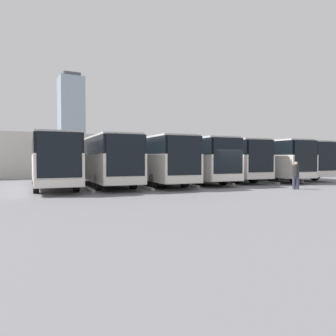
{
  "coord_description": "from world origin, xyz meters",
  "views": [
    {
      "loc": [
        13.5,
        16.82,
        1.92
      ],
      "look_at": [
        1.65,
        -5.99,
        1.17
      ],
      "focal_mm": 35.0,
      "sensor_mm": 36.0,
      "label": 1
    }
  ],
  "objects_px": {
    "bus_5": "(103,159)",
    "bus_6": "(52,159)",
    "bus_2": "(217,159)",
    "pedestrian": "(296,174)",
    "bus_1": "(254,159)",
    "bus_0": "(276,159)",
    "bus_4": "(150,159)",
    "bus_3": "(187,159)"
  },
  "relations": [
    {
      "from": "bus_4",
      "to": "bus_5",
      "type": "xyz_separation_m",
      "value": [
        3.44,
        -0.46,
        0.0
      ]
    },
    {
      "from": "bus_4",
      "to": "bus_6",
      "type": "distance_m",
      "value": 6.9
    },
    {
      "from": "bus_6",
      "to": "pedestrian",
      "type": "xyz_separation_m",
      "value": [
        -13.26,
        8.53,
        -0.96
      ]
    },
    {
      "from": "bus_3",
      "to": "bus_5",
      "type": "bearing_deg",
      "value": 3.82
    },
    {
      "from": "bus_0",
      "to": "pedestrian",
      "type": "bearing_deg",
      "value": 54.73
    },
    {
      "from": "bus_3",
      "to": "bus_6",
      "type": "bearing_deg",
      "value": 3.37
    },
    {
      "from": "bus_2",
      "to": "bus_4",
      "type": "relative_size",
      "value": 1.0
    },
    {
      "from": "bus_4",
      "to": "pedestrian",
      "type": "distance_m",
      "value": 10.24
    },
    {
      "from": "bus_3",
      "to": "bus_0",
      "type": "bearing_deg",
      "value": -172.61
    },
    {
      "from": "bus_1",
      "to": "bus_6",
      "type": "distance_m",
      "value": 17.19
    },
    {
      "from": "bus_0",
      "to": "bus_6",
      "type": "height_order",
      "value": "same"
    },
    {
      "from": "bus_1",
      "to": "bus_0",
      "type": "bearing_deg",
      "value": -162.87
    },
    {
      "from": "bus_0",
      "to": "pedestrian",
      "type": "xyz_separation_m",
      "value": [
        7.36,
        8.86,
        -0.96
      ]
    },
    {
      "from": "bus_0",
      "to": "bus_3",
      "type": "bearing_deg",
      "value": 7.39
    },
    {
      "from": "bus_2",
      "to": "bus_3",
      "type": "bearing_deg",
      "value": 15.77
    },
    {
      "from": "bus_0",
      "to": "bus_4",
      "type": "xyz_separation_m",
      "value": [
        13.75,
        0.91,
        0.0
      ]
    },
    {
      "from": "bus_0",
      "to": "pedestrian",
      "type": "distance_m",
      "value": 11.56
    },
    {
      "from": "bus_3",
      "to": "bus_4",
      "type": "bearing_deg",
      "value": 10.85
    },
    {
      "from": "bus_2",
      "to": "pedestrian",
      "type": "xyz_separation_m",
      "value": [
        0.49,
        9.02,
        -0.96
      ]
    },
    {
      "from": "bus_0",
      "to": "bus_5",
      "type": "bearing_deg",
      "value": 5.96
    },
    {
      "from": "bus_1",
      "to": "pedestrian",
      "type": "distance_m",
      "value": 9.04
    },
    {
      "from": "bus_0",
      "to": "bus_4",
      "type": "distance_m",
      "value": 13.78
    },
    {
      "from": "pedestrian",
      "to": "bus_4",
      "type": "bearing_deg",
      "value": -10.71
    },
    {
      "from": "bus_2",
      "to": "bus_4",
      "type": "distance_m",
      "value": 6.96
    },
    {
      "from": "bus_2",
      "to": "bus_5",
      "type": "relative_size",
      "value": 1.0
    },
    {
      "from": "bus_2",
      "to": "pedestrian",
      "type": "distance_m",
      "value": 9.08
    },
    {
      "from": "bus_0",
      "to": "bus_2",
      "type": "height_order",
      "value": "same"
    },
    {
      "from": "bus_1",
      "to": "pedestrian",
      "type": "bearing_deg",
      "value": 68.57
    },
    {
      "from": "bus_1",
      "to": "bus_6",
      "type": "relative_size",
      "value": 1.0
    },
    {
      "from": "bus_5",
      "to": "bus_6",
      "type": "xyz_separation_m",
      "value": [
        3.44,
        -0.12,
        0.0
      ]
    },
    {
      "from": "bus_5",
      "to": "bus_0",
      "type": "bearing_deg",
      "value": -174.04
    },
    {
      "from": "bus_5",
      "to": "bus_4",
      "type": "bearing_deg",
      "value": 176.81
    },
    {
      "from": "bus_5",
      "to": "bus_6",
      "type": "relative_size",
      "value": 1.0
    },
    {
      "from": "bus_4",
      "to": "bus_1",
      "type": "bearing_deg",
      "value": -174.76
    },
    {
      "from": "bus_1",
      "to": "bus_3",
      "type": "height_order",
      "value": "same"
    },
    {
      "from": "bus_3",
      "to": "pedestrian",
      "type": "relative_size",
      "value": 7.09
    },
    {
      "from": "bus_5",
      "to": "pedestrian",
      "type": "xyz_separation_m",
      "value": [
        -9.82,
        8.41,
        -0.96
      ]
    },
    {
      "from": "bus_2",
      "to": "bus_0",
      "type": "bearing_deg",
      "value": -176.87
    },
    {
      "from": "bus_0",
      "to": "bus_6",
      "type": "relative_size",
      "value": 1.0
    },
    {
      "from": "bus_5",
      "to": "bus_6",
      "type": "height_order",
      "value": "same"
    },
    {
      "from": "bus_2",
      "to": "bus_6",
      "type": "relative_size",
      "value": 1.0
    },
    {
      "from": "bus_2",
      "to": "bus_3",
      "type": "relative_size",
      "value": 1.0
    }
  ]
}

